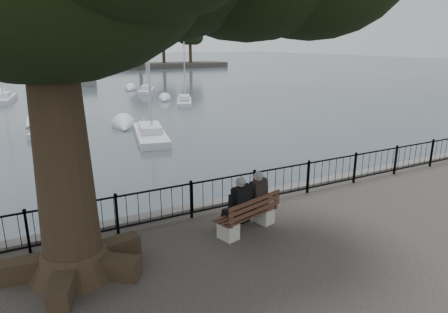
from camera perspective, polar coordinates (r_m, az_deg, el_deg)
harbor at (r=12.05m, az=-1.13°, el=-9.05°), size 260.00×260.00×1.20m
railing at (r=11.23m, az=0.00°, el=-5.11°), size 22.06×0.06×1.00m
bench at (r=10.18m, az=3.48°, el=-8.84°), size 1.90×1.00×0.96m
person_left at (r=9.88m, az=1.77°, el=-7.28°), size 0.57×0.82×1.52m
person_right at (r=10.31m, az=4.29°, el=-6.31°), size 0.57×0.82×1.52m
lion_monument at (r=57.20m, az=-21.42°, el=11.58°), size 5.95×5.95×8.79m
sailboat_b at (r=28.08m, az=-23.40°, el=3.86°), size 3.13×4.88×9.75m
sailboat_c at (r=24.44m, az=-10.46°, el=3.26°), size 2.83×6.14×10.71m
sailboat_d at (r=38.00m, az=-5.68°, el=7.94°), size 2.98×4.76×8.62m
sailboat_f at (r=38.10m, az=-22.88°, el=6.84°), size 3.15×6.15×11.36m
sailboat_g at (r=47.24m, az=-11.00°, el=9.31°), size 3.35×5.23×8.91m
sailboat_h at (r=44.91m, az=-28.99°, el=7.44°), size 2.56×6.13×14.87m
far_shore at (r=91.44m, az=-8.79°, el=14.89°), size 30.00×8.60×9.18m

